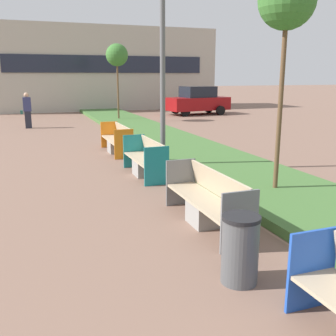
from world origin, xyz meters
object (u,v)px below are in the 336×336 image
object	(u,v)px
sapling_tree_near	(287,3)
pedestrian_walking	(27,110)
bench_teal_frame	(146,162)
sapling_tree_far	(117,56)
bench_grey_frame	(208,204)
litter_bin	(240,249)
parked_car_distant	(198,101)
street_lamp_post	(162,2)
bench_orange_frame	(117,142)

from	to	relation	value
sapling_tree_near	pedestrian_walking	distance (m)	14.95
bench_teal_frame	sapling_tree_far	size ratio (longest dim) A/B	0.49
bench_grey_frame	sapling_tree_near	world-z (taller)	sapling_tree_near
litter_bin	sapling_tree_near	size ratio (longest dim) A/B	0.19
pedestrian_walking	parked_car_distant	bearing A→B (deg)	18.22
litter_bin	parked_car_distant	xyz separation A→B (m)	(8.59, 20.36, 0.47)
litter_bin	pedestrian_walking	bearing A→B (deg)	97.69
bench_teal_frame	sapling_tree_far	world-z (taller)	sapling_tree_far
sapling_tree_far	parked_car_distant	xyz separation A→B (m)	(5.96, 2.28, -2.72)
bench_teal_frame	sapling_tree_far	distance (m)	13.00
parked_car_distant	sapling_tree_far	bearing A→B (deg)	-166.93
bench_grey_frame	sapling_tree_far	size ratio (longest dim) A/B	0.56
litter_bin	bench_teal_frame	bearing A→B (deg)	85.12
bench_grey_frame	sapling_tree_far	bearing A→B (deg)	82.42
sapling_tree_near	parked_car_distant	size ratio (longest dim) A/B	1.04
bench_grey_frame	sapling_tree_near	distance (m)	4.32
bench_teal_frame	sapling_tree_near	distance (m)	4.98
pedestrian_walking	bench_teal_frame	bearing A→B (deg)	-76.08
street_lamp_post	bench_grey_frame	bearing A→B (deg)	-98.42
bench_grey_frame	parked_car_distant	bearing A→B (deg)	66.24
bench_teal_frame	bench_grey_frame	bearing A→B (deg)	-89.95
litter_bin	bench_orange_frame	bearing A→B (deg)	86.91
bench_grey_frame	pedestrian_walking	size ratio (longest dim) A/B	1.36
parked_car_distant	street_lamp_post	bearing A→B (deg)	-125.54
bench_grey_frame	parked_car_distant	world-z (taller)	parked_car_distant
sapling_tree_far	pedestrian_walking	distance (m)	5.76
litter_bin	parked_car_distant	distance (m)	22.10
bench_orange_frame	bench_teal_frame	bearing A→B (deg)	-90.04
street_lamp_post	sapling_tree_near	bearing A→B (deg)	-63.40
bench_grey_frame	bench_teal_frame	size ratio (longest dim) A/B	1.14
sapling_tree_near	parked_car_distant	distance (m)	18.61
sapling_tree_near	sapling_tree_far	distance (m)	15.08
bench_teal_frame	pedestrian_walking	xyz separation A→B (m)	(-2.75, 11.10, 0.53)
sapling_tree_near	pedestrian_walking	world-z (taller)	sapling_tree_near
bench_orange_frame	street_lamp_post	distance (m)	5.03
street_lamp_post	pedestrian_walking	bearing A→B (deg)	107.43
litter_bin	sapling_tree_near	xyz separation A→B (m)	(2.63, 3.00, 3.53)
sapling_tree_near	parked_car_distant	xyz separation A→B (m)	(5.96, 17.36, -3.06)
bench_orange_frame	sapling_tree_near	size ratio (longest dim) A/B	0.49
bench_teal_frame	parked_car_distant	bearing A→B (deg)	61.09
bench_teal_frame	pedestrian_walking	bearing A→B (deg)	103.92
bench_grey_frame	bench_orange_frame	distance (m)	7.07
bench_grey_frame	litter_bin	distance (m)	2.02
sapling_tree_far	parked_car_distant	bearing A→B (deg)	20.94
parked_car_distant	bench_grey_frame	bearing A→B (deg)	-121.63
bench_orange_frame	pedestrian_walking	xyz separation A→B (m)	(-2.75, 7.76, 0.52)
parked_car_distant	sapling_tree_near	bearing A→B (deg)	-116.81
bench_orange_frame	parked_car_distant	world-z (taller)	parked_car_distant
bench_grey_frame	street_lamp_post	xyz separation A→B (m)	(0.61, 4.11, 4.02)
bench_grey_frame	pedestrian_walking	world-z (taller)	pedestrian_walking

